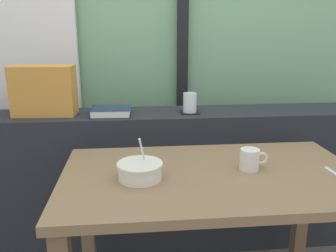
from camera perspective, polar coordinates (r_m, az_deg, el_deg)
name	(u,v)px	position (r m, az deg, el deg)	size (l,w,h in m)	color
outdoor_backdrop	(164,4)	(2.47, -0.68, 19.02)	(4.80, 0.08, 2.80)	#7AAD7F
curtain_left_panel	(30,28)	(2.44, -21.32, 14.52)	(0.56, 0.06, 2.50)	white
window_divider_post	(183,20)	(2.41, 2.41, 16.72)	(0.07, 0.05, 2.60)	black
dark_console_ledge	(173,179)	(2.08, 0.80, -8.58)	(2.80, 0.31, 0.80)	#23262B
breakfast_table	(211,198)	(1.45, 7.02, -11.48)	(1.17, 0.67, 0.71)	brown
coaster_square	(190,112)	(1.93, 3.51, 2.21)	(0.10, 0.10, 0.01)	black
juice_glass	(190,104)	(1.92, 3.54, 3.62)	(0.07, 0.07, 0.10)	white
closed_book	(110,111)	(1.89, -9.27, 2.32)	(0.21, 0.16, 0.04)	#1E2D47
throw_pillow	(44,91)	(1.97, -19.41, 5.40)	(0.32, 0.14, 0.26)	#D18938
soup_bowl	(140,171)	(1.33, -4.54, -7.17)	(0.17, 0.17, 0.17)	silver
ceramic_mug	(250,159)	(1.44, 13.10, -5.26)	(0.11, 0.08, 0.08)	silver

